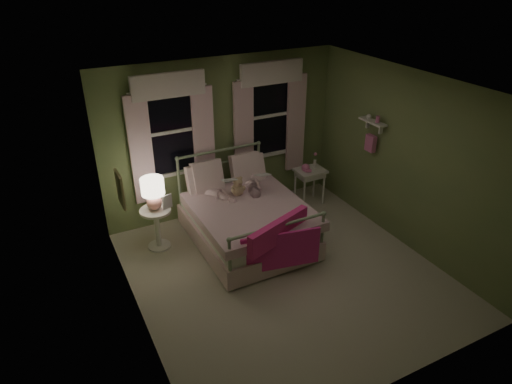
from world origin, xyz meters
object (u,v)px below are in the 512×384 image
nightstand_left (157,223)px  table_lamp (153,191)px  nightstand_right (310,175)px  child_left (216,177)px  child_right (249,170)px  teddy_bear (238,187)px  bed (246,218)px

nightstand_left → table_lamp: (-0.00, 0.00, 0.54)m
nightstand_right → nightstand_left: bearing=-177.4°
nightstand_left → child_left: bearing=-0.4°
child_left → child_right: 0.56m
nightstand_left → nightstand_right: size_ratio=1.02×
child_right → teddy_bear: bearing=43.0°
child_left → teddy_bear: size_ratio=2.51×
child_right → table_lamp: bearing=13.3°
table_lamp → child_left: bearing=-0.4°
bed → teddy_bear: (0.00, 0.26, 0.41)m
bed → child_right: 0.77m
bed → table_lamp: bed is taller
child_left → nightstand_right: size_ratio=1.26×
child_left → table_lamp: size_ratio=1.63×
child_left → nightstand_right: child_left is taller
child_left → teddy_bear: child_left is taller
bed → nightstand_right: bed is taller
bed → nightstand_left: bearing=161.2°
bed → nightstand_left: (-1.26, 0.43, 0.03)m
child_right → child_left: bearing=13.5°
bed → nightstand_right: bearing=20.0°
nightstand_right → child_right: bearing=-174.0°
child_right → table_lamp: (-1.54, 0.01, -0.01)m
bed → child_left: size_ratio=2.53×
bed → teddy_bear: bed is taller
bed → child_right: child_right is taller
teddy_bear → table_lamp: 1.28m
child_left → teddy_bear: 0.37m
bed → teddy_bear: bearing=90.0°
nightstand_left → table_lamp: size_ratio=1.32×
teddy_bear → child_left: bearing=150.5°
nightstand_left → table_lamp: 0.54m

